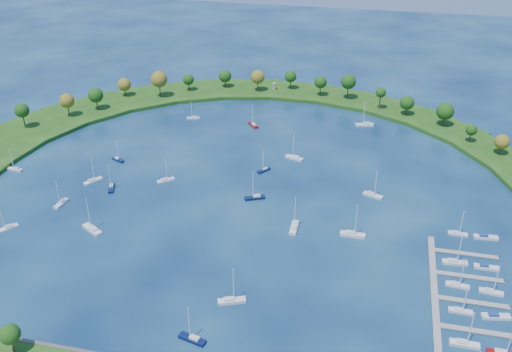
% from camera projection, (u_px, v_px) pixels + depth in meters
% --- Properties ---
extents(ground, '(700.00, 700.00, 0.00)m').
position_uv_depth(ground, '(242.00, 188.00, 248.40)').
color(ground, '#071840').
rests_on(ground, ground).
extents(breakwater, '(286.74, 247.64, 2.00)m').
position_uv_depth(breakwater, '(178.00, 131.00, 298.50)').
color(breakwater, '#1D4412').
rests_on(breakwater, ground).
extents(breakwater_trees, '(243.09, 94.47, 15.59)m').
position_uv_depth(breakwater_trees, '(253.00, 92.00, 320.91)').
color(breakwater_trees, '#382314').
rests_on(breakwater_trees, breakwater).
extents(harbor_tower, '(2.60, 2.60, 4.05)m').
position_uv_depth(harbor_tower, '(274.00, 86.00, 347.25)').
color(harbor_tower, gray).
rests_on(harbor_tower, breakwater).
extents(dock_system, '(24.28, 82.00, 1.60)m').
position_uv_depth(dock_system, '(460.00, 314.00, 179.58)').
color(dock_system, gray).
rests_on(dock_system, ground).
extents(moored_boat_0, '(9.45, 2.74, 13.85)m').
position_uv_depth(moored_boat_0, '(352.00, 234.00, 216.70)').
color(moored_boat_0, silver).
rests_on(moored_boat_0, ground).
extents(moored_boat_1, '(6.51, 8.51, 12.54)m').
position_uv_depth(moored_boat_1, '(93.00, 180.00, 252.64)').
color(moored_boat_1, silver).
rests_on(moored_boat_1, ground).
extents(moored_boat_2, '(2.69, 9.31, 13.64)m').
position_uv_depth(moored_boat_2, '(294.00, 227.00, 220.73)').
color(moored_boat_2, silver).
rests_on(moored_boat_2, ground).
extents(moored_boat_3, '(7.24, 6.92, 11.51)m').
position_uv_depth(moored_boat_3, '(166.00, 180.00, 253.31)').
color(moored_boat_3, silver).
rests_on(moored_boat_3, ground).
extents(moored_boat_4, '(7.29, 2.72, 10.46)m').
position_uv_depth(moored_boat_4, '(15.00, 169.00, 262.36)').
color(moored_boat_4, silver).
rests_on(moored_boat_4, ground).
extents(moored_boat_5, '(6.97, 8.41, 12.66)m').
position_uv_depth(moored_boat_5, '(7.00, 228.00, 220.25)').
color(moored_boat_5, silver).
rests_on(moored_boat_5, ground).
extents(moored_boat_6, '(4.76, 8.17, 11.59)m').
position_uv_depth(moored_boat_6, '(111.00, 187.00, 247.56)').
color(moored_boat_6, '#0A1442').
rests_on(moored_boat_6, ground).
extents(moored_boat_7, '(7.11, 4.91, 10.26)m').
position_uv_depth(moored_boat_7, '(118.00, 159.00, 270.68)').
color(moored_boat_7, '#0A1442').
rests_on(moored_boat_7, ground).
extents(moored_boat_8, '(7.10, 3.91, 10.05)m').
position_uv_depth(moored_boat_8, '(193.00, 117.00, 314.04)').
color(moored_boat_8, silver).
rests_on(moored_boat_8, ground).
extents(moored_boat_9, '(9.86, 7.37, 14.45)m').
position_uv_depth(moored_boat_9, '(92.00, 229.00, 219.54)').
color(moored_boat_9, silver).
rests_on(moored_boat_9, ground).
extents(moored_boat_11, '(6.99, 7.61, 11.89)m').
position_uv_depth(moored_boat_11, '(253.00, 124.00, 305.59)').
color(moored_boat_11, maroon).
rests_on(moored_boat_11, ground).
extents(moored_boat_12, '(2.95, 7.91, 11.36)m').
position_uv_depth(moored_boat_12, '(61.00, 203.00, 236.46)').
color(moored_boat_12, silver).
rests_on(moored_boat_12, ground).
extents(moored_boat_13, '(5.60, 6.75, 10.16)m').
position_uv_depth(moored_boat_13, '(264.00, 169.00, 261.62)').
color(moored_boat_13, '#0A1442').
rests_on(moored_boat_13, ground).
extents(moored_boat_14, '(8.69, 5.12, 12.34)m').
position_uv_depth(moored_boat_14, '(373.00, 195.00, 242.05)').
color(moored_boat_14, silver).
rests_on(moored_boat_14, ground).
extents(moored_boat_15, '(8.83, 5.85, 12.67)m').
position_uv_depth(moored_boat_15, '(255.00, 197.00, 240.33)').
color(moored_boat_15, '#0A1442').
rests_on(moored_boat_15, ground).
extents(moored_boat_16, '(9.19, 5.27, 13.03)m').
position_uv_depth(moored_boat_16, '(295.00, 157.00, 272.06)').
color(moored_boat_16, silver).
rests_on(moored_boat_16, ground).
extents(moored_boat_17, '(8.93, 4.48, 12.65)m').
position_uv_depth(moored_boat_17, '(192.00, 338.00, 169.72)').
color(moored_boat_17, '#0A1442').
rests_on(moored_boat_17, ground).
extents(moored_boat_18, '(9.30, 5.72, 13.25)m').
position_uv_depth(moored_boat_18, '(231.00, 300.00, 184.33)').
color(moored_boat_18, silver).
rests_on(moored_boat_18, ground).
extents(moored_boat_19, '(9.84, 5.00, 13.93)m').
position_uv_depth(moored_boat_19, '(365.00, 124.00, 305.76)').
color(moored_boat_19, silver).
rests_on(moored_boat_19, ground).
extents(docked_boat_2, '(8.64, 2.59, 12.63)m').
position_uv_depth(docked_boat_2, '(464.00, 343.00, 168.02)').
color(docked_boat_2, silver).
rests_on(docked_boat_2, ground).
extents(docked_boat_4, '(7.44, 2.29, 10.85)m').
position_uv_depth(docked_boat_4, '(461.00, 310.00, 180.29)').
color(docked_boat_4, silver).
rests_on(docked_boat_4, ground).
extents(docked_boat_5, '(9.04, 3.89, 1.78)m').
position_uv_depth(docked_boat_5, '(496.00, 316.00, 178.22)').
color(docked_boat_5, silver).
rests_on(docked_boat_5, ground).
extents(docked_boat_6, '(7.92, 3.06, 11.35)m').
position_uv_depth(docked_boat_6, '(457.00, 284.00, 191.12)').
color(docked_boat_6, silver).
rests_on(docked_boat_6, ground).
extents(docked_boat_7, '(7.79, 2.90, 11.19)m').
position_uv_depth(docked_boat_7, '(491.00, 291.00, 188.19)').
color(docked_boat_7, silver).
rests_on(docked_boat_7, ground).
extents(docked_boat_8, '(8.77, 2.93, 12.71)m').
position_uv_depth(docked_boat_8, '(455.00, 262.00, 201.88)').
color(docked_boat_8, silver).
rests_on(docked_boat_8, ground).
extents(docked_boat_9, '(8.41, 2.37, 1.72)m').
position_uv_depth(docked_boat_9, '(486.00, 267.00, 199.62)').
color(docked_boat_9, silver).
rests_on(docked_boat_9, ground).
extents(docked_boat_10, '(7.32, 2.39, 10.63)m').
position_uv_depth(docked_boat_10, '(458.00, 233.00, 217.39)').
color(docked_boat_10, silver).
rests_on(docked_boat_10, ground).
extents(docked_boat_11, '(8.93, 3.09, 1.79)m').
position_uv_depth(docked_boat_11, '(485.00, 237.00, 215.41)').
color(docked_boat_11, silver).
rests_on(docked_boat_11, ground).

